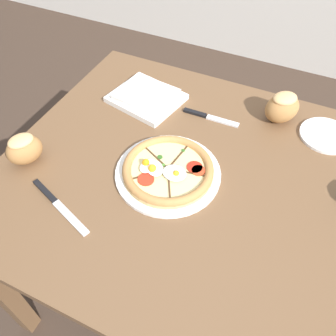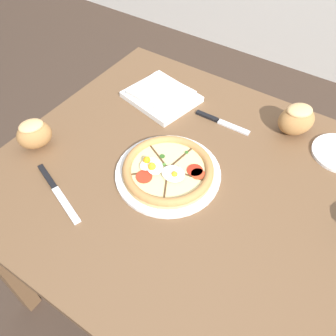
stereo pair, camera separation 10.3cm
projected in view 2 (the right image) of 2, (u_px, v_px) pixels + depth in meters
name	position (u px, v px, depth m)	size (l,w,h in m)	color
ground_plane	(184.00, 285.00, 1.63)	(12.00, 12.00, 0.00)	#3D2D23
dining_table	(191.00, 200.00, 1.13)	(1.14, 0.99, 0.78)	brown
pizza	(168.00, 170.00, 1.04)	(0.31, 0.31, 0.05)	white
napkin_folded	(161.00, 95.00, 1.28)	(0.27, 0.24, 0.04)	silver
bread_piece_near	(34.00, 134.00, 1.10)	(0.12, 0.13, 0.10)	#A3703D
bread_piece_mid	(297.00, 119.00, 1.13)	(0.15, 0.15, 0.11)	#A3703D
knife_main	(221.00, 122.00, 1.20)	(0.19, 0.02, 0.01)	silver
knife_spare	(57.00, 192.00, 1.01)	(0.24, 0.10, 0.01)	silver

